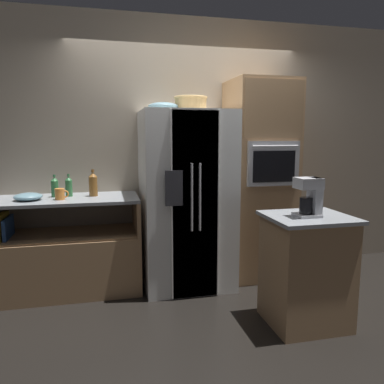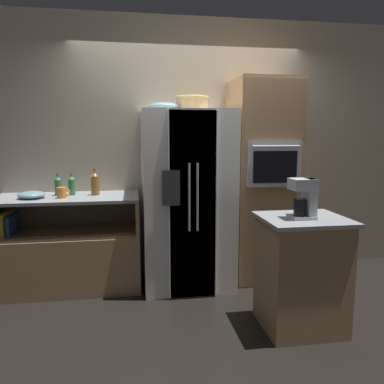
# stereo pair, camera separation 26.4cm
# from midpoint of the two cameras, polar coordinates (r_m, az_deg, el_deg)

# --- Properties ---
(ground_plane) EXTENTS (20.00, 20.00, 0.00)m
(ground_plane) POSITION_cam_midpoint_polar(r_m,az_deg,el_deg) (4.08, -1.59, -13.58)
(ground_plane) COLOR black
(wall_back) EXTENTS (12.00, 0.06, 2.80)m
(wall_back) POSITION_cam_midpoint_polar(r_m,az_deg,el_deg) (4.22, -2.90, 6.71)
(wall_back) COLOR tan
(wall_back) RESTS_ON ground_plane
(counter_left) EXTENTS (1.42, 0.67, 0.94)m
(counter_left) POSITION_cam_midpoint_polar(r_m,az_deg,el_deg) (4.00, -20.54, -9.36)
(counter_left) COLOR #A87F56
(counter_left) RESTS_ON ground_plane
(refrigerator) EXTENTS (0.89, 0.84, 1.78)m
(refrigerator) POSITION_cam_midpoint_polar(r_m,az_deg,el_deg) (3.82, -2.88, -1.16)
(refrigerator) COLOR white
(refrigerator) RESTS_ON ground_plane
(wall_oven) EXTENTS (0.66, 0.71, 2.11)m
(wall_oven) POSITION_cam_midpoint_polar(r_m,az_deg,el_deg) (4.10, 8.41, 1.82)
(wall_oven) COLOR #A87F56
(wall_oven) RESTS_ON ground_plane
(island_counter) EXTENTS (0.65, 0.59, 0.91)m
(island_counter) POSITION_cam_midpoint_polar(r_m,az_deg,el_deg) (3.20, 14.69, -11.44)
(island_counter) COLOR #A87F56
(island_counter) RESTS_ON ground_plane
(wicker_basket) EXTENTS (0.34, 0.34, 0.15)m
(wicker_basket) POSITION_cam_midpoint_polar(r_m,az_deg,el_deg) (3.89, -2.20, 13.35)
(wicker_basket) COLOR tan
(wicker_basket) RESTS_ON refrigerator
(fruit_bowl) EXTENTS (0.30, 0.30, 0.08)m
(fruit_bowl) POSITION_cam_midpoint_polar(r_m,az_deg,el_deg) (3.80, -6.46, 12.83)
(fruit_bowl) COLOR #668C99
(fruit_bowl) RESTS_ON refrigerator
(bottle_tall) EXTENTS (0.07, 0.07, 0.22)m
(bottle_tall) POSITION_cam_midpoint_polar(r_m,az_deg,el_deg) (3.93, -20.11, 0.81)
(bottle_tall) COLOR #33723F
(bottle_tall) RESTS_ON counter_left
(bottle_short) EXTENTS (0.08, 0.08, 0.27)m
(bottle_short) POSITION_cam_midpoint_polar(r_m,az_deg,el_deg) (3.87, -16.74, 1.16)
(bottle_short) COLOR brown
(bottle_short) RESTS_ON counter_left
(bottle_wide) EXTENTS (0.07, 0.07, 0.22)m
(bottle_wide) POSITION_cam_midpoint_polar(r_m,az_deg,el_deg) (3.95, -22.01, 0.72)
(bottle_wide) COLOR #33723F
(bottle_wide) RESTS_ON counter_left
(mug) EXTENTS (0.13, 0.09, 0.11)m
(mug) POSITION_cam_midpoint_polar(r_m,az_deg,el_deg) (3.77, -21.37, -0.31)
(mug) COLOR orange
(mug) RESTS_ON counter_left
(mixing_bowl) EXTENTS (0.26, 0.26, 0.07)m
(mixing_bowl) POSITION_cam_midpoint_polar(r_m,az_deg,el_deg) (3.85, -25.54, -0.65)
(mixing_bowl) COLOR #668C99
(mixing_bowl) RESTS_ON counter_left
(coffee_maker) EXTENTS (0.18, 0.16, 0.31)m
(coffee_maker) POSITION_cam_midpoint_polar(r_m,az_deg,el_deg) (3.01, 15.20, -0.53)
(coffee_maker) COLOR #B2B2B7
(coffee_maker) RESTS_ON island_counter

